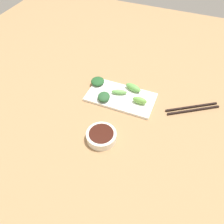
{
  "coord_description": "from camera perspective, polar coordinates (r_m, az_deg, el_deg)",
  "views": [
    {
      "loc": [
        -0.59,
        -0.22,
        0.73
      ],
      "look_at": [
        -0.03,
        0.0,
        0.05
      ],
      "focal_mm": 36.31,
      "sensor_mm": 36.0,
      "label": 1
    }
  ],
  "objects": [
    {
      "name": "broccoli_stalk_2",
      "position": [
        1.0,
        1.83,
        5.06
      ],
      "size": [
        0.04,
        0.07,
        0.02
      ],
      "primitive_type": "ellipsoid",
      "rotation": [
        0.0,
        0.0,
        0.29
      ],
      "color": "#6DB058",
      "rests_on": "serving_plate"
    },
    {
      "name": "tabletop",
      "position": [
        0.95,
        0.83,
        -0.52
      ],
      "size": [
        2.1,
        2.1,
        0.02
      ],
      "primitive_type": "cube",
      "color": "#9E774F",
      "rests_on": "ground"
    },
    {
      "name": "sauce_bowl",
      "position": [
        0.85,
        -2.62,
        -6.02
      ],
      "size": [
        0.11,
        0.11,
        0.03
      ],
      "color": "silver",
      "rests_on": "tabletop"
    },
    {
      "name": "chopsticks",
      "position": [
        1.01,
        19.59,
        0.79
      ],
      "size": [
        0.15,
        0.21,
        0.01
      ],
      "rotation": [
        0.0,
        0.0,
        0.58
      ],
      "color": "black",
      "rests_on": "tabletop"
    },
    {
      "name": "broccoli_leafy_4",
      "position": [
        1.05,
        -3.64,
        7.73
      ],
      "size": [
        0.07,
        0.07,
        0.02
      ],
      "primitive_type": "ellipsoid",
      "rotation": [
        0.0,
        0.0,
        0.07
      ],
      "color": "#215126",
      "rests_on": "serving_plate"
    },
    {
      "name": "serving_plate",
      "position": [
        1.0,
        2.22,
        3.75
      ],
      "size": [
        0.15,
        0.3,
        0.01
      ],
      "primitive_type": "cube",
      "color": "white",
      "rests_on": "tabletop"
    },
    {
      "name": "broccoli_leafy_3",
      "position": [
        0.97,
        -2.09,
        3.85
      ],
      "size": [
        0.07,
        0.06,
        0.03
      ],
      "primitive_type": "ellipsoid",
      "rotation": [
        0.0,
        0.0,
        0.22
      ],
      "color": "#27522D",
      "rests_on": "serving_plate"
    },
    {
      "name": "broccoli_stalk_0",
      "position": [
        0.96,
        7.0,
        2.92
      ],
      "size": [
        0.03,
        0.06,
        0.03
      ],
      "primitive_type": "ellipsoid",
      "rotation": [
        0.0,
        0.0,
        0.01
      ],
      "color": "#6FB049",
      "rests_on": "serving_plate"
    },
    {
      "name": "broccoli_stalk_1",
      "position": [
        1.02,
        5.37,
        6.14
      ],
      "size": [
        0.05,
        0.08,
        0.03
      ],
      "primitive_type": "ellipsoid",
      "rotation": [
        0.0,
        0.0,
        -0.27
      ],
      "color": "#61A34B",
      "rests_on": "serving_plate"
    }
  ]
}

